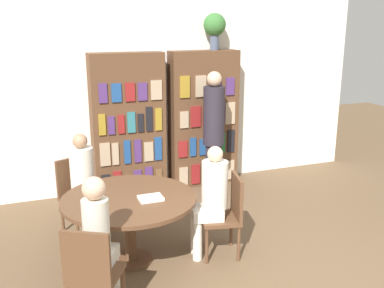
{
  "coord_description": "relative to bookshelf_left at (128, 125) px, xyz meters",
  "views": [
    {
      "loc": [
        -1.94,
        -2.84,
        2.45
      ],
      "look_at": [
        -0.14,
        1.89,
        1.05
      ],
      "focal_mm": 42.0,
      "sensor_mm": 36.0,
      "label": 1
    }
  ],
  "objects": [
    {
      "name": "chair_left_side",
      "position": [
        -0.87,
        -0.99,
        -0.52
      ],
      "size": [
        0.53,
        0.53,
        0.89
      ],
      "rotation": [
        0.0,
        0.0,
        -2.73
      ],
      "color": "brown",
      "rests_on": "ground_plane"
    },
    {
      "name": "seated_reader_right",
      "position": [
        0.37,
        -2.11,
        -0.32
      ],
      "size": [
        0.4,
        0.34,
        1.22
      ],
      "rotation": [
        0.0,
        0.0,
        1.35
      ],
      "color": "silver",
      "rests_on": "ground_plane"
    },
    {
      "name": "bookshelf_left",
      "position": [
        0.0,
        0.0,
        0.0
      ],
      "size": [
        1.03,
        0.34,
        2.03
      ],
      "color": "brown",
      "rests_on": "ground_plane"
    },
    {
      "name": "librarian_standing",
      "position": [
        1.1,
        -0.5,
        0.09
      ],
      "size": [
        0.3,
        0.57,
        1.78
      ],
      "color": "#28232D",
      "rests_on": "ground_plane"
    },
    {
      "name": "open_book_on_table",
      "position": [
        -0.27,
        -2.07,
        -0.27
      ],
      "size": [
        0.24,
        0.18,
        0.03
      ],
      "color": "silver",
      "rests_on": "reading_table"
    },
    {
      "name": "chair_near_camera",
      "position": [
        -0.97,
        -2.81,
        -0.52
      ],
      "size": [
        0.55,
        0.55,
        0.89
      ],
      "rotation": [
        0.0,
        0.0,
        -0.53
      ],
      "color": "brown",
      "rests_on": "ground_plane"
    },
    {
      "name": "seated_reader_left",
      "position": [
        -0.79,
        -1.16,
        -0.32
      ],
      "size": [
        0.38,
        0.41,
        1.22
      ],
      "rotation": [
        0.0,
        0.0,
        -2.73
      ],
      "color": "beige",
      "rests_on": "ground_plane"
    },
    {
      "name": "wall_back",
      "position": [
        0.58,
        0.19,
        0.5
      ],
      "size": [
        6.4,
        0.07,
        3.0
      ],
      "color": "silver",
      "rests_on": "ground_plane"
    },
    {
      "name": "chair_far_side",
      "position": [
        0.55,
        -2.15,
        -0.52
      ],
      "size": [
        0.48,
        0.48,
        0.89
      ],
      "rotation": [
        0.0,
        0.0,
        1.35
      ],
      "color": "brown",
      "rests_on": "ground_plane"
    },
    {
      "name": "flower_vase",
      "position": [
        1.32,
        0.0,
        1.35
      ],
      "size": [
        0.33,
        0.33,
        0.52
      ],
      "color": "#475166",
      "rests_on": "bookshelf_right"
    },
    {
      "name": "bookshelf_right",
      "position": [
        1.15,
        -0.0,
        0.0
      ],
      "size": [
        1.03,
        0.34,
        2.03
      ],
      "color": "brown",
      "rests_on": "ground_plane"
    },
    {
      "name": "seated_reader_back",
      "position": [
        -0.88,
        -2.65,
        -0.31
      ],
      "size": [
        0.35,
        0.39,
        1.25
      ],
      "rotation": [
        0.0,
        0.0,
        -0.53
      ],
      "color": "beige",
      "rests_on": "ground_plane"
    },
    {
      "name": "reading_table",
      "position": [
        -0.46,
        -1.93,
        -0.39
      ],
      "size": [
        1.37,
        1.37,
        0.72
      ],
      "color": "brown",
      "rests_on": "ground_plane"
    }
  ]
}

